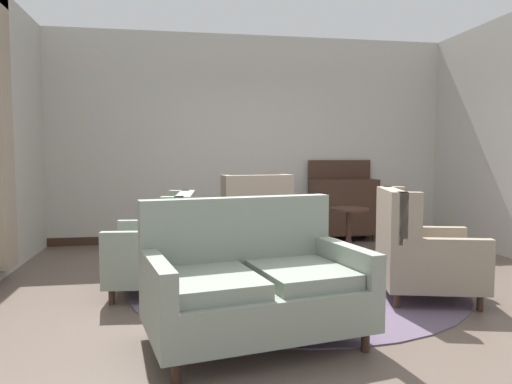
% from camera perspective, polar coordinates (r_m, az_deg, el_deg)
% --- Properties ---
extents(ground, '(8.60, 8.60, 0.00)m').
position_cam_1_polar(ground, '(4.76, 5.60, -11.77)').
color(ground, brown).
extents(wall_back, '(6.30, 0.08, 3.13)m').
position_cam_1_polar(wall_back, '(7.45, -0.38, 6.28)').
color(wall_back, '#BCB7AD').
rests_on(wall_back, ground).
extents(baseboard_back, '(6.14, 0.03, 0.12)m').
position_cam_1_polar(baseboard_back, '(7.50, -0.31, -5.28)').
color(baseboard_back, '#382319').
rests_on(baseboard_back, ground).
extents(area_rug, '(3.34, 3.34, 0.01)m').
position_cam_1_polar(area_rug, '(5.04, 4.68, -10.78)').
color(area_rug, '#5B4C60').
rests_on(area_rug, ground).
extents(coffee_table, '(0.76, 0.76, 0.44)m').
position_cam_1_polar(coffee_table, '(4.77, 3.97, -7.45)').
color(coffee_table, '#382319').
rests_on(coffee_table, ground).
extents(porcelain_vase, '(0.14, 0.14, 0.37)m').
position_cam_1_polar(porcelain_vase, '(4.68, 3.41, -4.52)').
color(porcelain_vase, brown).
rests_on(porcelain_vase, coffee_table).
extents(settee, '(1.64, 1.18, 1.00)m').
position_cam_1_polar(settee, '(3.47, -0.34, -10.94)').
color(settee, gray).
rests_on(settee, ground).
extents(armchair_near_sideboard, '(0.96, 1.01, 1.09)m').
position_cam_1_polar(armchair_near_sideboard, '(6.00, -0.49, -4.02)').
color(armchair_near_sideboard, gray).
rests_on(armchair_near_sideboard, ground).
extents(armchair_foreground_right, '(0.86, 0.91, 0.96)m').
position_cam_1_polar(armchair_foreground_right, '(4.73, -11.32, -6.70)').
color(armchair_foreground_right, gray).
rests_on(armchair_foreground_right, ground).
extents(armchair_back_corner, '(1.02, 0.97, 1.01)m').
position_cam_1_polar(armchair_back_corner, '(4.69, 18.87, -6.85)').
color(armchair_back_corner, gray).
rests_on(armchair_back_corner, ground).
extents(side_table, '(0.49, 0.49, 0.65)m').
position_cam_1_polar(side_table, '(6.26, 10.93, -4.22)').
color(side_table, '#382319').
rests_on(side_table, ground).
extents(sideboard, '(1.01, 0.42, 1.24)m').
position_cam_1_polar(sideboard, '(7.56, 10.27, -1.60)').
color(sideboard, '#382319').
rests_on(sideboard, ground).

